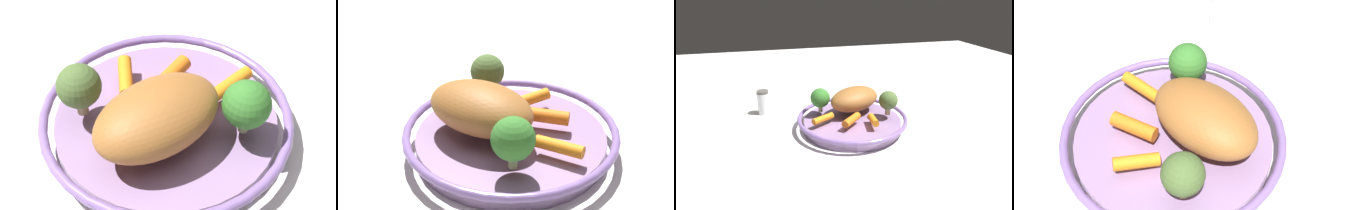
# 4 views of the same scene
# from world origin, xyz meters

# --- Properties ---
(ground_plane) EXTENTS (2.49, 2.49, 0.00)m
(ground_plane) POSITION_xyz_m (0.00, 0.00, 0.00)
(ground_plane) COLOR silver
(serving_bowl) EXTENTS (0.33, 0.33, 0.04)m
(serving_bowl) POSITION_xyz_m (0.00, 0.00, 0.02)
(serving_bowl) COLOR #8E709E
(serving_bowl) RESTS_ON ground_plane
(roast_chicken_piece) EXTENTS (0.20, 0.17, 0.07)m
(roast_chicken_piece) POSITION_xyz_m (0.02, 0.04, 0.08)
(roast_chicken_piece) COLOR #9B5F2C
(roast_chicken_piece) RESTS_ON serving_bowl
(baby_carrot_near_rim) EXTENTS (0.03, 0.07, 0.02)m
(baby_carrot_near_rim) POSITION_xyz_m (0.04, -0.07, 0.05)
(baby_carrot_near_rim) COLOR orange
(baby_carrot_near_rim) RESTS_ON serving_bowl
(baby_carrot_left) EXTENTS (0.07, 0.05, 0.02)m
(baby_carrot_left) POSITION_xyz_m (-0.09, -0.02, 0.05)
(baby_carrot_left) COLOR orange
(baby_carrot_left) RESTS_ON serving_bowl
(baby_carrot_center) EXTENTS (0.07, 0.06, 0.02)m
(baby_carrot_center) POSITION_xyz_m (-0.02, -0.05, 0.05)
(baby_carrot_center) COLOR orange
(baby_carrot_center) RESTS_ON serving_bowl
(broccoli_floret_large) EXTENTS (0.06, 0.06, 0.07)m
(broccoli_floret_large) POSITION_xyz_m (0.10, -0.02, 0.09)
(broccoli_floret_large) COLOR tan
(broccoli_floret_large) RESTS_ON serving_bowl
(broccoli_floret_mid) EXTENTS (0.06, 0.06, 0.07)m
(broccoli_floret_mid) POSITION_xyz_m (-0.09, 0.05, 0.09)
(broccoli_floret_mid) COLOR #98A866
(broccoli_floret_mid) RESTS_ON serving_bowl
(salt_shaker) EXTENTS (0.04, 0.04, 0.08)m
(salt_shaker) POSITION_xyz_m (-0.26, 0.18, 0.04)
(salt_shaker) COLOR silver
(salt_shaker) RESTS_ON ground_plane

